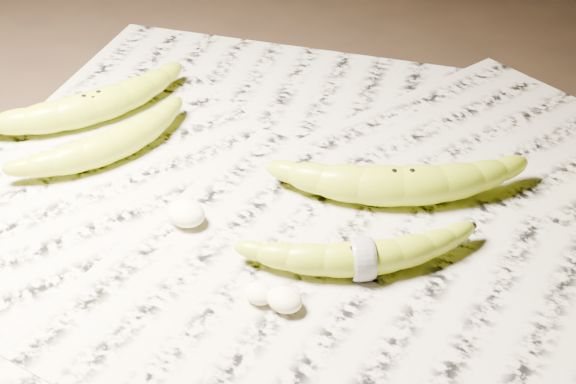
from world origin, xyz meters
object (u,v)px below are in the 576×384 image
Objects in this scene: banana_left_b at (112,142)px; banana_taped at (362,255)px; banana_left_a at (92,104)px; banana_center at (402,183)px.

banana_left_b is 0.31m from banana_taped.
banana_left_a reaches higher than banana_taped.
banana_center is (0.37, 0.07, 0.00)m from banana_left_a.
banana_left_a is at bearing 153.45° from banana_center.
banana_center reaches higher than banana_taped.
banana_left_b is 0.96× the size of banana_taped.
banana_center is (0.29, 0.11, 0.00)m from banana_left_b.
banana_taped is (0.31, -0.00, -0.00)m from banana_left_b.
banana_left_a is 1.16× the size of banana_taped.
banana_center is 0.11m from banana_taped.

